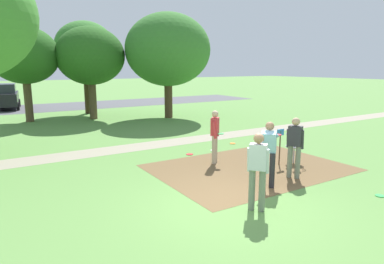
# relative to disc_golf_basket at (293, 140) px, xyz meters

# --- Properties ---
(ground_plane) EXTENTS (160.00, 160.00, 0.00)m
(ground_plane) POSITION_rel_disc_golf_basket_xyz_m (-3.85, -1.82, -0.75)
(ground_plane) COLOR #5B8942
(dirt_tee_pad) EXTENTS (5.76, 4.20, 0.01)m
(dirt_tee_pad) POSITION_rel_disc_golf_basket_xyz_m (-1.53, 0.32, -0.75)
(dirt_tee_pad) COLOR brown
(dirt_tee_pad) RESTS_ON ground
(disc_golf_basket) EXTENTS (0.98, 0.58, 1.39)m
(disc_golf_basket) POSITION_rel_disc_golf_basket_xyz_m (0.00, 0.00, 0.00)
(disc_golf_basket) COLOR #9E9EA3
(disc_golf_basket) RESTS_ON ground
(player_foreground_watching) EXTENTS (0.45, 0.45, 1.71)m
(player_foreground_watching) POSITION_rel_disc_golf_basket_xyz_m (-2.11, 1.35, 0.21)
(player_foreground_watching) COLOR tan
(player_foreground_watching) RESTS_ON ground
(player_throwing) EXTENTS (1.11, 0.62, 1.71)m
(player_throwing) POSITION_rel_disc_golf_basket_xyz_m (-2.28, -1.23, 0.23)
(player_throwing) COLOR #232328
(player_throwing) RESTS_ON ground
(player_waiting_left) EXTENTS (0.45, 0.49, 1.71)m
(player_waiting_left) POSITION_rel_disc_golf_basket_xyz_m (-1.13, -1.05, 0.21)
(player_waiting_left) COLOR slate
(player_waiting_left) RESTS_ON ground
(player_waiting_right) EXTENTS (0.45, 0.47, 1.71)m
(player_waiting_right) POSITION_rel_disc_golf_basket_xyz_m (-3.52, -2.16, 0.21)
(player_waiting_right) COLOR slate
(player_waiting_right) RESTS_ON ground
(frisbee_near_basket) EXTENTS (0.25, 0.25, 0.02)m
(frisbee_near_basket) POSITION_rel_disc_golf_basket_xyz_m (-2.26, 2.67, -0.74)
(frisbee_near_basket) COLOR red
(frisbee_near_basket) RESTS_ON ground
(frisbee_by_tee) EXTENTS (0.24, 0.24, 0.02)m
(frisbee_by_tee) POSITION_rel_disc_golf_basket_xyz_m (-1.19, 2.70, -0.74)
(frisbee_by_tee) COLOR white
(frisbee_by_tee) RESTS_ON ground
(frisbee_mid_grass) EXTENTS (0.23, 0.23, 0.02)m
(frisbee_mid_grass) POSITION_rel_disc_golf_basket_xyz_m (0.13, 3.23, -0.74)
(frisbee_mid_grass) COLOR orange
(frisbee_mid_grass) RESTS_ON ground
(frisbee_far_left) EXTENTS (0.21, 0.21, 0.02)m
(frisbee_far_left) POSITION_rel_disc_golf_basket_xyz_m (-0.42, -3.14, -0.74)
(frisbee_far_left) COLOR green
(frisbee_far_left) RESTS_ON ground
(tree_near_right) EXTENTS (5.05, 5.05, 6.21)m
(tree_near_right) POSITION_rel_disc_golf_basket_xyz_m (1.34, 11.00, 3.30)
(tree_near_right) COLOR #4C3823
(tree_near_right) RESTS_ON ground
(tree_mid_left) EXTENTS (3.77, 3.77, 5.97)m
(tree_mid_left) POSITION_rel_disc_golf_basket_xyz_m (-2.30, 15.54, 3.58)
(tree_mid_left) COLOR #422D1E
(tree_mid_left) RESTS_ON ground
(tree_mid_center) EXTENTS (3.71, 3.71, 5.28)m
(tree_mid_center) POSITION_rel_disc_golf_basket_xyz_m (-6.10, 13.79, 2.93)
(tree_mid_center) COLOR brown
(tree_mid_center) RESTS_ON ground
(tree_far_center) EXTENTS (3.94, 3.94, 5.37)m
(tree_far_center) POSITION_rel_disc_golf_basket_xyz_m (-2.72, 12.91, 2.92)
(tree_far_center) COLOR brown
(tree_far_center) RESTS_ON ground
(parking_lot_strip) EXTENTS (36.00, 6.00, 0.01)m
(parking_lot_strip) POSITION_rel_disc_golf_basket_xyz_m (-3.85, 20.57, -0.75)
(parking_lot_strip) COLOR #4C4C51
(parking_lot_strip) RESTS_ON ground
(parked_car_leftmost) EXTENTS (2.35, 4.38, 1.84)m
(parked_car_leftmost) POSITION_rel_disc_golf_basket_xyz_m (-6.88, 21.28, 0.17)
(parked_car_leftmost) COLOR black
(parked_car_leftmost) RESTS_ON ground
(gravel_path) EXTENTS (40.00, 1.25, 0.00)m
(gravel_path) POSITION_rel_disc_golf_basket_xyz_m (-3.85, 4.75, -0.75)
(gravel_path) COLOR gray
(gravel_path) RESTS_ON ground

